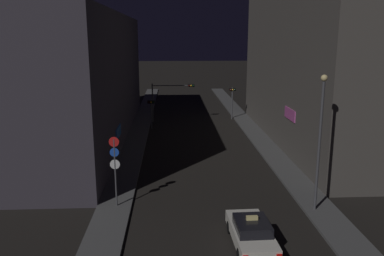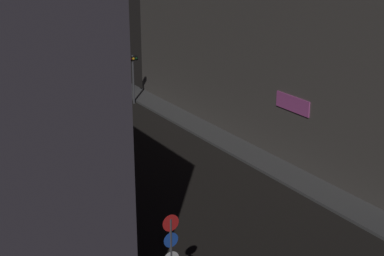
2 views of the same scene
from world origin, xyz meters
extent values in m
cube|color=#4C4C4C|center=(-6.11, 30.62, 0.08)|extent=(2.05, 65.25, 0.16)
cube|color=#4C4C4C|center=(6.11, 30.62, 0.08)|extent=(2.05, 65.25, 0.16)
cube|color=#337FE5|center=(-7.09, 20.47, 2.18)|extent=(0.08, 2.80, 0.90)
cube|color=#D859B2|center=(7.09, 19.25, 3.81)|extent=(0.08, 2.80, 0.90)
cylinder|color=#47474C|center=(-4.83, 34.62, 2.29)|extent=(0.16, 0.16, 4.58)
cylinder|color=#47474C|center=(-2.54, 34.62, 4.33)|extent=(4.57, 0.10, 0.10)
cube|color=black|center=(-0.26, 34.62, 4.33)|extent=(0.80, 0.28, 0.32)
sphere|color=#3F0C0C|center=(-0.51, 34.45, 4.33)|extent=(0.20, 0.20, 0.20)
sphere|color=yellow|center=(-0.26, 34.45, 4.33)|extent=(0.20, 0.20, 0.20)
sphere|color=#0C3319|center=(-0.01, 34.45, 4.33)|extent=(0.20, 0.20, 0.20)
cylinder|color=#47474C|center=(-4.83, 31.07, 1.61)|extent=(0.16, 0.16, 3.22)
cube|color=black|center=(-4.83, 31.07, 2.97)|extent=(0.80, 0.28, 0.32)
sphere|color=#3F0C0C|center=(-5.08, 30.90, 2.97)|extent=(0.20, 0.20, 0.20)
sphere|color=yellow|center=(-4.83, 30.90, 2.97)|extent=(0.20, 0.20, 0.20)
sphere|color=#0C3319|center=(-4.58, 30.90, 2.97)|extent=(0.20, 0.20, 0.20)
cylinder|color=#47474C|center=(4.83, 35.64, 1.96)|extent=(0.16, 0.16, 3.92)
cube|color=black|center=(4.83, 35.64, 3.67)|extent=(0.80, 0.28, 0.32)
sphere|color=#3F0C0C|center=(4.58, 35.46, 3.67)|extent=(0.20, 0.20, 0.20)
sphere|color=yellow|center=(4.83, 35.46, 3.67)|extent=(0.20, 0.20, 0.20)
sphere|color=#0C3319|center=(5.08, 35.46, 3.67)|extent=(0.20, 0.20, 0.20)
cylinder|color=red|center=(-5.95, 10.01, 4.12)|extent=(0.59, 0.03, 0.59)
cylinder|color=blue|center=(-5.95, 10.01, 3.49)|extent=(0.53, 0.03, 0.53)
camera|label=1|loc=(-2.61, -12.52, 10.13)|focal=37.50mm
camera|label=2|loc=(-13.96, -4.67, 13.17)|focal=53.79mm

